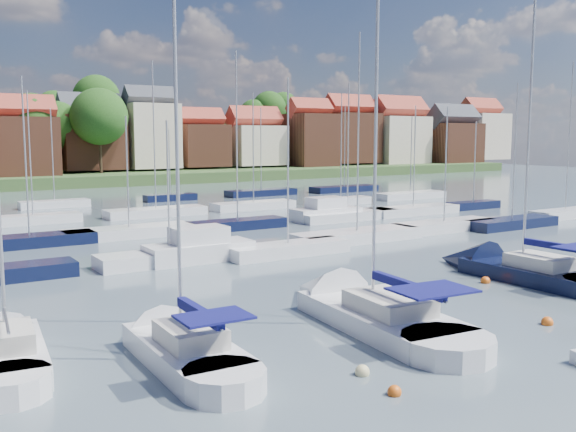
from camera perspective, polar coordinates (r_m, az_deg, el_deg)
ground at (r=62.38m, az=-11.09°, el=-0.43°), size 260.00×260.00×0.00m
sailboat_left at (r=24.57m, az=-10.00°, el=-11.28°), size 3.00×10.25×13.89m
sailboat_centre at (r=29.20m, az=6.13°, el=-8.25°), size 4.70×13.52×17.92m
sailboat_navy at (r=39.43m, az=18.94°, el=-4.55°), size 3.35×12.21×16.83m
sailboat_far at (r=25.86m, az=-23.78°, el=-10.89°), size 3.46×9.48×12.39m
buoy_b at (r=21.14m, az=9.44°, el=-15.43°), size 0.45×0.45×0.45m
buoy_c at (r=22.60m, az=6.62°, el=-13.85°), size 0.51×0.51×0.51m
buoy_e at (r=37.24m, az=17.13°, el=-5.71°), size 0.53×0.53×0.53m
buoy_g at (r=30.13m, az=22.04°, el=-8.94°), size 0.51×0.51×0.51m
marina_field at (r=58.63m, az=-7.63°, el=-0.41°), size 79.62×41.41×15.93m
far_shore_town at (r=152.37m, az=-23.20°, el=5.27°), size 212.46×90.00×22.27m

